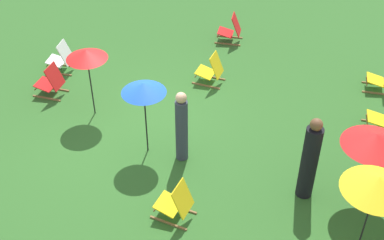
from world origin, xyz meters
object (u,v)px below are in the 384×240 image
(deckchair_8, at_px, (211,70))
(person_1, at_px, (182,127))
(deckchair_0, at_px, (176,203))
(umbrella_1, at_px, (375,140))
(deckchair_6, at_px, (51,82))
(person_0, at_px, (310,160))
(deckchair_2, at_px, (231,30))
(umbrella_3, at_px, (378,183))
(deckchair_1, at_px, (61,58))
(umbrella_0, at_px, (87,54))
(umbrella_2, at_px, (144,88))
(deckchair_3, at_px, (383,77))

(deckchair_8, distance_m, person_1, 2.99)
(deckchair_0, xyz_separation_m, umbrella_1, (-0.98, 3.44, 1.15))
(deckchair_6, distance_m, person_0, 6.64)
(deckchair_0, height_order, umbrella_1, umbrella_1)
(deckchair_2, height_order, umbrella_3, umbrella_3)
(deckchair_6, relative_size, person_1, 0.50)
(umbrella_1, distance_m, umbrella_3, 1.15)
(umbrella_1, bearing_deg, person_1, -100.77)
(deckchair_0, xyz_separation_m, deckchair_8, (-4.61, 0.09, 0.00))
(umbrella_1, distance_m, person_1, 3.74)
(deckchair_1, xyz_separation_m, deckchair_6, (1.11, 0.13, 0.00))
(deckchair_0, distance_m, umbrella_3, 3.54)
(deckchair_0, height_order, deckchair_8, same)
(umbrella_0, bearing_deg, deckchair_6, -115.13)
(deckchair_0, height_order, umbrella_0, umbrella_0)
(deckchair_6, distance_m, umbrella_1, 7.70)
(deckchair_8, distance_m, umbrella_2, 3.28)
(deckchair_3, xyz_separation_m, deckchair_6, (1.45, -8.11, 0.00))
(deckchair_8, height_order, umbrella_2, umbrella_2)
(deckchair_8, bearing_deg, umbrella_2, -7.03)
(deckchair_8, bearing_deg, umbrella_1, 55.59)
(umbrella_2, height_order, person_1, umbrella_2)
(umbrella_2, bearing_deg, umbrella_0, -125.92)
(umbrella_2, xyz_separation_m, person_0, (0.80, 3.32, -0.76))
(deckchair_6, bearing_deg, deckchair_1, -164.79)
(deckchair_3, bearing_deg, deckchair_2, -111.01)
(deckchair_1, relative_size, deckchair_2, 1.00)
(umbrella_1, bearing_deg, deckchair_2, -152.50)
(deckchair_3, bearing_deg, umbrella_0, -68.69)
(deckchair_6, xyz_separation_m, umbrella_2, (1.71, 2.81, 1.27))
(deckchair_0, relative_size, deckchair_8, 1.02)
(deckchair_6, height_order, umbrella_0, umbrella_0)
(deckchair_0, xyz_separation_m, deckchair_2, (-6.84, 0.39, 0.00))
(deckchair_8, xyz_separation_m, person_0, (3.64, 2.30, 0.51))
(deckchair_3, bearing_deg, deckchair_1, -83.00)
(deckchair_3, xyz_separation_m, person_1, (3.27, -4.53, 0.45))
(deckchair_8, distance_m, umbrella_1, 5.08)
(deckchair_0, distance_m, person_1, 1.73)
(umbrella_3, distance_m, person_1, 4.02)
(deckchair_1, height_order, person_0, person_0)
(umbrella_1, bearing_deg, deckchair_3, 166.92)
(deckchair_0, relative_size, umbrella_3, 0.51)
(umbrella_0, distance_m, umbrella_3, 6.56)
(deckchair_1, height_order, deckchair_3, same)
(umbrella_2, bearing_deg, person_0, 76.49)
(deckchair_2, distance_m, umbrella_2, 5.39)
(deckchair_8, xyz_separation_m, umbrella_1, (3.63, 3.36, 1.15))
(deckchair_0, height_order, person_0, person_0)
(umbrella_2, distance_m, person_1, 1.13)
(deckchair_6, bearing_deg, umbrella_1, 79.10)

